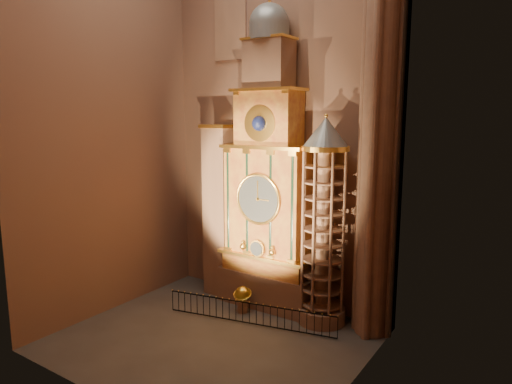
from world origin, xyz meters
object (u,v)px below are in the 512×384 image
Objects in this scene: stair_turret at (323,224)px; celestial_globe at (242,297)px; iron_railing at (249,313)px; astronomical_clock at (268,190)px; portrait_tower at (220,210)px.

stair_turret is 7.36× the size of celestial_globe.
stair_turret is 6.00m from iron_railing.
portrait_tower is at bearing 179.71° from astronomical_clock.
celestial_globe is (-0.61, -1.63, -5.80)m from astronomical_clock.
astronomical_clock reaches higher than iron_railing.
astronomical_clock is 11.38× the size of celestial_globe.
celestial_globe is (2.79, -1.65, -4.27)m from portrait_tower.
astronomical_clock reaches higher than stair_turret.
iron_railing is at bearing -77.56° from astronomical_clock.
celestial_globe is 0.16× the size of iron_railing.
iron_railing is (1.21, -1.09, -0.25)m from celestial_globe.
stair_turret is at bearing -2.33° from portrait_tower.
astronomical_clock reaches higher than portrait_tower.
stair_turret is at bearing -4.30° from astronomical_clock.
celestial_globe is (-4.11, -1.37, -4.39)m from stair_turret.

